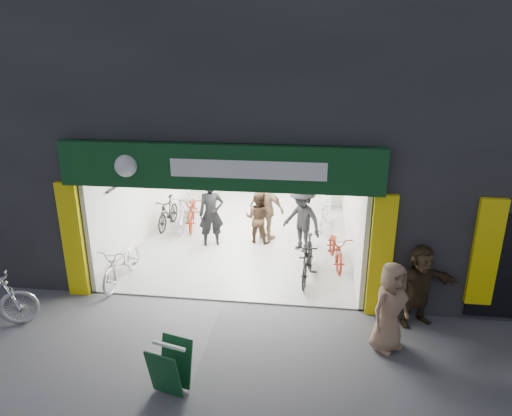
% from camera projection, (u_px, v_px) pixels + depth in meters
% --- Properties ---
extents(ground, '(60.00, 60.00, 0.00)m').
position_uv_depth(ground, '(223.00, 302.00, 9.94)').
color(ground, '#56565B').
rests_on(ground, ground).
extents(building, '(17.00, 10.27, 8.00)m').
position_uv_depth(building, '(284.00, 82.00, 13.08)').
color(building, '#232326').
rests_on(building, ground).
extents(bike_left_front, '(0.71, 1.89, 0.98)m').
position_uv_depth(bike_left_front, '(122.00, 263.00, 10.64)').
color(bike_left_front, '#BCBDC2').
rests_on(bike_left_front, ground).
extents(bike_left_midfront, '(0.54, 1.63, 0.97)m').
position_uv_depth(bike_left_midfront, '(168.00, 213.00, 13.91)').
color(bike_left_midfront, black).
rests_on(bike_left_midfront, ground).
extents(bike_left_midback, '(1.04, 2.04, 1.02)m').
position_uv_depth(bike_left_midback, '(192.00, 210.00, 14.04)').
color(bike_left_midback, maroon).
rests_on(bike_left_midback, ground).
extents(bike_left_back, '(0.61, 1.97, 1.18)m').
position_uv_depth(bike_left_back, '(186.00, 211.00, 13.76)').
color(bike_left_back, '#B1B1B6').
rests_on(bike_left_back, ground).
extents(bike_right_front, '(0.68, 1.80, 1.06)m').
position_uv_depth(bike_right_front, '(308.00, 259.00, 10.75)').
color(bike_right_front, black).
rests_on(bike_right_front, ground).
extents(bike_right_mid, '(0.80, 1.77, 0.90)m').
position_uv_depth(bike_right_mid, '(336.00, 249.00, 11.50)').
color(bike_right_mid, maroon).
rests_on(bike_right_mid, ground).
extents(bike_right_back, '(0.70, 1.64, 0.96)m').
position_uv_depth(bike_right_back, '(324.00, 213.00, 13.86)').
color(bike_right_back, '#BCBCC1').
rests_on(bike_right_back, ground).
extents(customer_a, '(0.81, 0.66, 1.90)m').
position_uv_depth(customer_a, '(211.00, 214.00, 12.47)').
color(customer_a, black).
rests_on(customer_a, ground).
extents(customer_b, '(0.81, 0.67, 1.51)m').
position_uv_depth(customer_b, '(258.00, 218.00, 12.72)').
color(customer_b, '#3B281A').
rests_on(customer_b, ground).
extents(customer_c, '(1.36, 1.25, 1.84)m').
position_uv_depth(customer_c, '(302.00, 220.00, 12.12)').
color(customer_c, black).
rests_on(customer_c, ground).
extents(customer_d, '(1.21, 0.94, 1.91)m').
position_uv_depth(customer_d, '(267.00, 209.00, 12.83)').
color(customer_d, '#8C7251').
rests_on(customer_d, ground).
extents(pedestrian_near, '(0.98, 0.96, 1.71)m').
position_uv_depth(pedestrian_near, '(390.00, 307.00, 8.13)').
color(pedestrian_near, '#906E54').
rests_on(pedestrian_near, ground).
extents(pedestrian_far, '(1.63, 1.09, 1.68)m').
position_uv_depth(pedestrian_far, '(419.00, 285.00, 8.91)').
color(pedestrian_far, '#3B2C1B').
rests_on(pedestrian_far, ground).
extents(sandwich_board, '(0.68, 0.69, 0.85)m').
position_uv_depth(sandwich_board, '(170.00, 367.00, 7.19)').
color(sandwich_board, '#0F3D1E').
rests_on(sandwich_board, ground).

